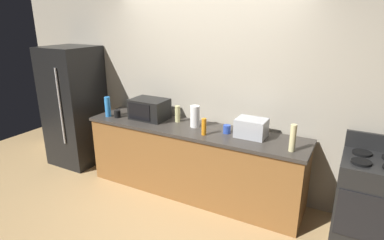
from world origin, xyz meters
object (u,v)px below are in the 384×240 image
(mug_blue, at_px, (227,129))
(mug_black, at_px, (117,114))
(stove_range, at_px, (369,201))
(refrigerator, at_px, (75,106))
(bottle_vinegar, at_px, (178,114))
(bottle_spray_cleaner, at_px, (108,107))
(microwave, at_px, (149,109))
(bottle_dish_soap, at_px, (204,127))
(paper_towel_roll, at_px, (195,116))
(bottle_hand_soap, at_px, (293,138))
(toaster_oven, at_px, (251,128))

(mug_blue, bearing_deg, mug_black, -174.69)
(stove_range, bearing_deg, refrigerator, -180.00)
(mug_blue, bearing_deg, bottle_vinegar, 173.26)
(refrigerator, relative_size, bottle_spray_cleaner, 6.55)
(microwave, height_order, bottle_dish_soap, microwave)
(refrigerator, height_order, paper_towel_roll, refrigerator)
(bottle_hand_soap, bearing_deg, mug_blue, 167.73)
(paper_towel_roll, height_order, mug_black, paper_towel_roll)
(paper_towel_roll, xyz_separation_m, mug_black, (-1.11, -0.16, -0.08))
(bottle_spray_cleaner, bearing_deg, bottle_hand_soap, -0.01)
(bottle_vinegar, bearing_deg, microwave, -170.43)
(stove_range, distance_m, mug_black, 3.13)
(bottle_spray_cleaner, xyz_separation_m, mug_black, (0.14, 0.03, -0.09))
(toaster_oven, relative_size, mug_blue, 3.46)
(stove_range, xyz_separation_m, bottle_dish_soap, (-1.76, -0.15, 0.54))
(stove_range, relative_size, bottle_dish_soap, 5.43)
(stove_range, bearing_deg, paper_towel_roll, 178.55)
(stove_range, distance_m, bottle_hand_soap, 0.97)
(stove_range, xyz_separation_m, bottle_hand_soap, (-0.77, -0.14, 0.58))
(bottle_vinegar, xyz_separation_m, bottle_spray_cleaner, (-0.96, -0.26, 0.03))
(microwave, bearing_deg, bottle_vinegar, 9.57)
(bottle_spray_cleaner, height_order, bottle_hand_soap, bottle_hand_soap)
(bottle_vinegar, bearing_deg, bottle_dish_soap, -27.23)
(paper_towel_roll, bearing_deg, bottle_dish_soap, -41.67)
(paper_towel_roll, relative_size, bottle_dish_soap, 1.36)
(bottle_dish_soap, xyz_separation_m, bottle_spray_cleaner, (-1.47, 0.01, 0.04))
(bottle_vinegar, height_order, bottle_hand_soap, bottle_hand_soap)
(paper_towel_roll, xyz_separation_m, bottle_dish_soap, (0.22, -0.20, -0.04))
(stove_range, distance_m, bottle_vinegar, 2.34)
(bottle_dish_soap, height_order, mug_black, bottle_dish_soap)
(toaster_oven, bearing_deg, bottle_hand_soap, -22.00)
(bottle_spray_cleaner, distance_m, bottle_hand_soap, 2.47)
(bottle_hand_soap, height_order, mug_black, bottle_hand_soap)
(toaster_oven, height_order, paper_towel_roll, paper_towel_roll)
(paper_towel_roll, bearing_deg, mug_blue, -2.77)
(microwave, height_order, bottle_spray_cleaner, bottle_spray_cleaner)
(mug_black, bearing_deg, bottle_spray_cleaner, -169.21)
(bottle_hand_soap, relative_size, mug_blue, 2.92)
(refrigerator, xyz_separation_m, stove_range, (4.05, 0.00, -0.44))
(refrigerator, relative_size, mug_black, 17.98)
(paper_towel_roll, bearing_deg, refrigerator, -178.61)
(stove_range, distance_m, bottle_dish_soap, 1.85)
(mug_blue, bearing_deg, toaster_oven, 6.24)
(toaster_oven, distance_m, bottle_vinegar, 1.01)
(refrigerator, xyz_separation_m, toaster_oven, (2.79, 0.06, 0.10))
(stove_range, distance_m, toaster_oven, 1.38)
(stove_range, relative_size, mug_blue, 10.98)
(toaster_oven, xyz_separation_m, mug_black, (-1.83, -0.17, -0.05))
(bottle_dish_soap, relative_size, bottle_hand_soap, 0.69)
(refrigerator, xyz_separation_m, mug_black, (0.96, -0.11, 0.05))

